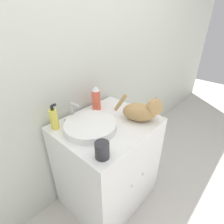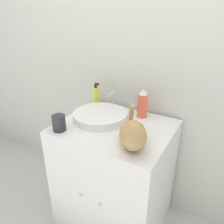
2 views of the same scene
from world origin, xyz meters
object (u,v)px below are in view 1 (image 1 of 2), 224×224
at_px(cat, 143,111).
at_px(spray_bottle, 96,98).
at_px(soap_bottle, 54,119).
at_px(cup, 102,150).

bearing_deg(cat, spray_bottle, 166.65).
distance_m(cat, spray_bottle, 0.40).
bearing_deg(spray_bottle, soap_bottle, 179.03).
bearing_deg(soap_bottle, spray_bottle, -0.97).
height_order(cat, cup, cat).
distance_m(cat, cup, 0.48).
relative_size(cat, soap_bottle, 1.87).
bearing_deg(cup, spray_bottle, 49.91).
distance_m(spray_bottle, cup, 0.57).
height_order(soap_bottle, cup, soap_bottle).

